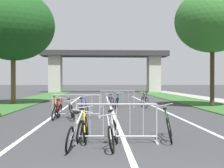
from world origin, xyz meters
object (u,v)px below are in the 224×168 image
Objects in this scene: bicycle_green_4 at (169,126)px; bicycle_purple_5 at (111,101)px; bicycle_black_2 at (144,102)px; bicycle_blue_7 at (84,109)px; bicycle_yellow_8 at (85,128)px; bicycle_white_10 at (75,133)px; crowd_barrier_third at (117,99)px; bicycle_teal_6 at (117,102)px; crowd_barrier_second at (76,106)px; bicycle_red_3 at (57,111)px; bicycle_silver_9 at (72,111)px; tree_left_oak_near at (13,26)px; bicycle_orange_1 at (57,108)px; bicycle_white_0 at (113,134)px; tree_right_oak_mid at (212,21)px; crowd_barrier_nearest at (117,124)px.

bicycle_green_4 is 1.06× the size of bicycle_purple_5.
bicycle_black_2 is 5.55m from bicycle_blue_7.
bicycle_yellow_8 is 0.94× the size of bicycle_white_10.
bicycle_white_10 is at bearing -98.69° from crowd_barrier_third.
bicycle_purple_5 is 1.00m from bicycle_teal_6.
crowd_barrier_third is at bearing 67.63° from crowd_barrier_second.
bicycle_red_3 is at bearing 144.01° from bicycle_green_4.
bicycle_silver_9 is at bearing -104.61° from crowd_barrier_second.
bicycle_silver_9 is at bearing -111.63° from crowd_barrier_third.
bicycle_teal_6 is (7.35, -3.21, -5.35)m from tree_left_oak_near.
bicycle_orange_1 is (4.29, -7.44, -5.33)m from tree_left_oak_near.
bicycle_blue_7 is at bearing -71.89° from bicycle_white_0.
bicycle_teal_6 is (2.11, 4.73, -0.15)m from crowd_barrier_second.
bicycle_teal_6 reaches higher than bicycle_orange_1.
crowd_barrier_third is 5.11m from bicycle_blue_7.
bicycle_black_2 is (-4.50, -0.46, -5.20)m from tree_right_oak_mid.
bicycle_red_3 is 5.48m from bicycle_white_10.
crowd_barrier_nearest is 1.54m from bicycle_green_4.
crowd_barrier_third is at bearing 179.79° from tree_right_oak_mid.
bicycle_yellow_8 is at bearing -105.92° from bicycle_purple_5.
bicycle_black_2 reaches higher than bicycle_silver_9.
crowd_barrier_second is (-8.35, -5.27, -5.07)m from tree_right_oak_mid.
crowd_barrier_third is at bearing -85.62° from bicycle_white_0.
bicycle_yellow_8 is at bearing -66.59° from bicycle_red_3.
tree_right_oak_mid is 4.70× the size of bicycle_teal_6.
crowd_barrier_second is 0.92m from bicycle_red_3.
bicycle_white_0 is 1.01× the size of bicycle_red_3.
bicycle_green_4 reaches higher than bicycle_yellow_8.
bicycle_blue_7 is at bearing -53.15° from tree_left_oak_near.
bicycle_green_4 reaches higher than bicycle_white_10.
crowd_barrier_third is 1.35× the size of bicycle_white_0.
bicycle_white_10 is (-2.53, -0.88, -0.03)m from bicycle_green_4.
bicycle_black_2 is 0.96× the size of bicycle_green_4.
tree_right_oak_mid reaches higher than crowd_barrier_second.
bicycle_teal_6 is at bearing 108.91° from bicycle_green_4.
bicycle_black_2 reaches higher than bicycle_white_0.
crowd_barrier_nearest is 0.58m from bicycle_white_0.
tree_right_oak_mid reaches higher than crowd_barrier_nearest.
bicycle_green_4 is at bearing -76.07° from bicycle_teal_6.
bicycle_white_0 is (-6.94, -11.10, -5.24)m from tree_right_oak_mid.
bicycle_teal_6 is (0.59, 10.02, -0.15)m from crowd_barrier_nearest.
tree_right_oak_mid is 4.70× the size of bicycle_purple_5.
crowd_barrier_second reaches higher than bicycle_orange_1.
bicycle_green_4 is at bearing 14.24° from crowd_barrier_nearest.
crowd_barrier_second is 4.96m from bicycle_yellow_8.
crowd_barrier_second reaches higher than bicycle_white_0.
bicycle_red_3 reaches higher than bicycle_yellow_8.
tree_left_oak_near is at bearing 123.20° from bicycle_red_3.
bicycle_blue_7 is 0.99× the size of bicycle_yellow_8.
tree_right_oak_mid is at bearing 62.22° from bicycle_white_10.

